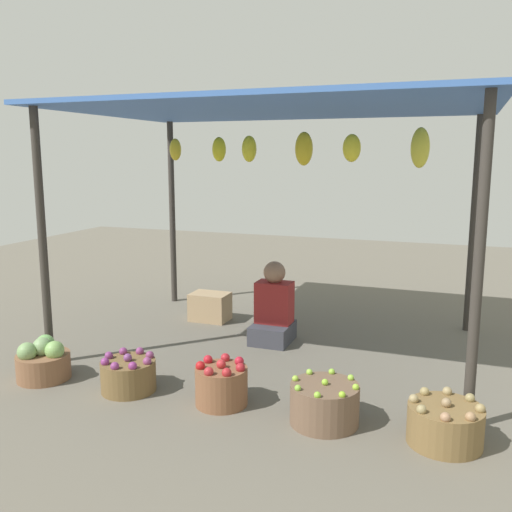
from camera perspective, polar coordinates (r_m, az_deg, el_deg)
ground_plane at (r=5.35m, az=2.08°, el=-9.07°), size 14.00×14.00×0.00m
market_stall_structure at (r=5.05m, az=2.39°, el=13.46°), size 3.69×2.53×2.20m
vendor_person at (r=5.37m, az=1.81°, el=-5.66°), size 0.36×0.44×0.78m
basket_cabbages at (r=4.84m, az=-20.96°, el=-10.05°), size 0.42×0.42×0.34m
basket_purple_onions at (r=4.43m, az=-12.94°, el=-11.77°), size 0.42×0.42×0.29m
basket_red_apples at (r=4.11m, az=-3.57°, el=-13.02°), size 0.38×0.38×0.34m
basket_limes at (r=3.87m, az=7.03°, el=-14.77°), size 0.46×0.46×0.31m
basket_potatoes at (r=3.79m, az=18.80°, el=-15.99°), size 0.46×0.46×0.30m
wooden_crate_near_vendor at (r=6.09m, az=-4.74°, el=-5.20°), size 0.40×0.29×0.30m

